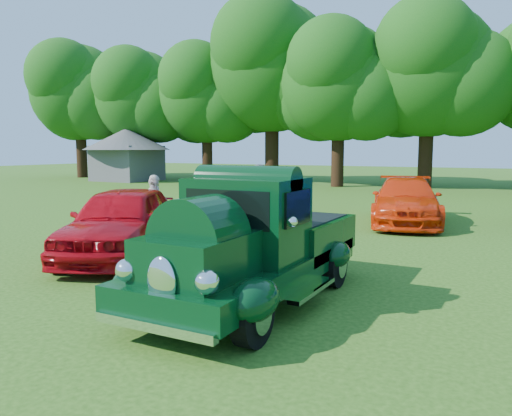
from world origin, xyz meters
The scene contains 11 objects.
ground centered at (0.00, 0.00, 0.00)m, with size 120.00×120.00×0.00m, color #224911.
hero_pickup centered at (0.41, -0.78, 0.85)m, with size 2.33×5.00×1.95m.
red_convertible centered at (-3.63, 0.64, 0.79)m, with size 1.87×4.65×1.58m, color #AE0710.
back_car_lime centered at (-5.43, 8.73, 0.70)m, with size 1.47×4.23×1.39m, color #62C31A.
back_car_black centered at (-4.78, 7.51, 0.60)m, with size 1.99×4.31×1.20m, color black.
back_car_orange centered at (0.87, 8.63, 0.73)m, with size 2.05×5.04×1.46m, color red.
spectator_pink centered at (-2.38, 3.61, 0.78)m, with size 0.57×0.38×1.57m, color #DB5A7E.
spectator_grey centered at (-2.05, 4.11, 0.99)m, with size 0.96×0.75×1.98m, color slate.
spectator_white centered at (-4.33, 2.55, 0.86)m, with size 1.01×0.42×1.72m, color silver.
gazebo centered at (-22.00, 21.00, 2.40)m, with size 6.40×6.40×3.90m.
tree_line centered at (1.78, 23.87, 7.16)m, with size 65.48×10.18×12.41m.
Camera 1 is at (4.04, -7.58, 2.39)m, focal length 35.00 mm.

